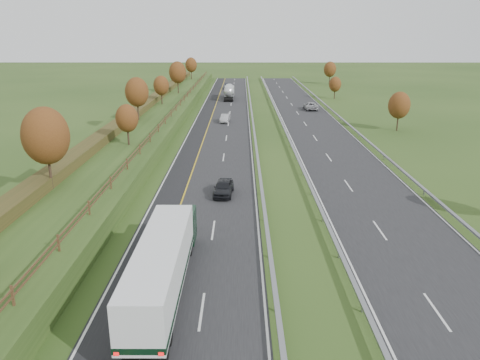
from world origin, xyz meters
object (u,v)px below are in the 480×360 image
object	(u,v)px
car_oncoming	(310,106)
road_tanker	(229,91)
box_lorry	(164,262)
car_small_far	(228,86)
car_silver_mid	(225,118)
car_dark_near	(224,188)

from	to	relation	value
car_oncoming	road_tanker	bearing A→B (deg)	-43.83
box_lorry	car_small_far	bearing A→B (deg)	89.56
car_small_far	road_tanker	bearing A→B (deg)	-91.58
box_lorry	car_silver_mid	world-z (taller)	box_lorry
road_tanker	car_silver_mid	xyz separation A→B (m)	(0.06, -31.81, -1.11)
road_tanker	car_silver_mid	size ratio (longest dim) A/B	2.58
box_lorry	car_silver_mid	size ratio (longest dim) A/B	3.74
car_oncoming	car_small_far	bearing A→B (deg)	-64.57
car_dark_near	car_silver_mid	world-z (taller)	car_dark_near
car_dark_near	box_lorry	bearing A→B (deg)	-94.30
box_lorry	car_small_far	xyz separation A→B (m)	(0.88, 113.53, -1.56)
car_silver_mid	box_lorry	bearing A→B (deg)	-86.61
box_lorry	car_oncoming	bearing A→B (deg)	75.23
box_lorry	road_tanker	bearing A→B (deg)	88.92
road_tanker	car_small_far	world-z (taller)	road_tanker
road_tanker	car_oncoming	bearing A→B (deg)	-43.38
car_dark_near	car_oncoming	distance (m)	58.03
box_lorry	car_oncoming	world-z (taller)	box_lorry
car_small_far	car_dark_near	bearing A→B (deg)	-92.52
car_silver_mid	car_small_far	size ratio (longest dim) A/B	0.87
car_silver_mid	car_oncoming	distance (m)	23.25
car_dark_near	car_oncoming	xyz separation A→B (m)	(16.70, 55.57, 0.03)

